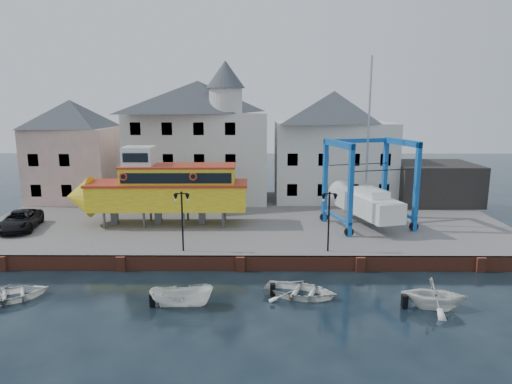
{
  "coord_description": "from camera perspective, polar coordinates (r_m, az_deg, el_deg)",
  "views": [
    {
      "loc": [
        1.23,
        -28.91,
        11.18
      ],
      "look_at": [
        1.0,
        7.0,
        4.0
      ],
      "focal_mm": 32.0,
      "sensor_mm": 36.0,
      "label": 1
    }
  ],
  "objects": [
    {
      "name": "lamp_post_right",
      "position": [
        31.28,
        9.14,
        -1.78
      ],
      "size": [
        1.12,
        0.32,
        4.2
      ],
      "color": "black",
      "rests_on": "hardstanding"
    },
    {
      "name": "quay_wall",
      "position": [
        30.94,
        -1.96,
        -8.89
      ],
      "size": [
        44.0,
        0.47,
        1.0
      ],
      "color": "brown",
      "rests_on": "ground"
    },
    {
      "name": "motorboat_d",
      "position": [
        30.31,
        -28.4,
        -11.76
      ],
      "size": [
        5.05,
        4.55,
        0.86
      ],
      "primitive_type": "imported",
      "rotation": [
        0.0,
        0.0,
        2.06
      ],
      "color": "white",
      "rests_on": "ground"
    },
    {
      "name": "travel_lift",
      "position": [
        39.23,
        13.27,
        -0.61
      ],
      "size": [
        7.5,
        9.35,
        13.7
      ],
      "rotation": [
        0.0,
        0.0,
        0.28
      ],
      "color": "#113D9E",
      "rests_on": "hardstanding"
    },
    {
      "name": "ground",
      "position": [
        31.01,
        -1.96,
        -9.83
      ],
      "size": [
        140.0,
        140.0,
        0.0
      ],
      "primitive_type": "plane",
      "color": "black",
      "rests_on": "ground"
    },
    {
      "name": "building_white_right",
      "position": [
        48.74,
        9.59,
        5.76
      ],
      "size": [
        12.0,
        8.0,
        11.2
      ],
      "color": "silver",
      "rests_on": "hardstanding"
    },
    {
      "name": "lamp_post_left",
      "position": [
        31.35,
        -9.25,
        -1.76
      ],
      "size": [
        1.12,
        0.32,
        4.2
      ],
      "color": "black",
      "rests_on": "hardstanding"
    },
    {
      "name": "shed_dark",
      "position": [
        49.9,
        21.23,
        1.1
      ],
      "size": [
        8.0,
        7.0,
        4.0
      ],
      "primitive_type": "cube",
      "color": "#262422",
      "rests_on": "hardstanding"
    },
    {
      "name": "van",
      "position": [
        41.41,
        -27.39,
        -3.15
      ],
      "size": [
        3.47,
        5.76,
        1.5
      ],
      "primitive_type": "imported",
      "rotation": [
        0.0,
        0.0,
        0.19
      ],
      "color": "black",
      "rests_on": "hardstanding"
    },
    {
      "name": "motorboat_c",
      "position": [
        27.64,
        21.27,
        -13.36
      ],
      "size": [
        3.99,
        3.61,
        1.83
      ],
      "primitive_type": "imported",
      "rotation": [
        0.0,
        0.0,
        1.38
      ],
      "color": "white",
      "rests_on": "ground"
    },
    {
      "name": "motorboat_a",
      "position": [
        26.34,
        -9.26,
        -13.96
      ],
      "size": [
        3.55,
        1.4,
        1.36
      ],
      "primitive_type": "imported",
      "rotation": [
        0.0,
        0.0,
        1.59
      ],
      "color": "white",
      "rests_on": "ground"
    },
    {
      "name": "building_white_main",
      "position": [
        47.84,
        -7.01,
        6.62
      ],
      "size": [
        14.0,
        8.3,
        14.0
      ],
      "color": "silver",
      "rests_on": "hardstanding"
    },
    {
      "name": "tour_boat",
      "position": [
        38.67,
        -12.19,
        0.47
      ],
      "size": [
        15.07,
        3.88,
        6.54
      ],
      "rotation": [
        0.0,
        0.0,
        0.02
      ],
      "color": "#59595E",
      "rests_on": "hardstanding"
    },
    {
      "name": "hardstanding",
      "position": [
        41.33,
        -1.35,
        -3.67
      ],
      "size": [
        44.0,
        22.0,
        1.0
      ],
      "primitive_type": "cube",
      "color": "#625E5C",
      "rests_on": "ground"
    },
    {
      "name": "motorboat_b",
      "position": [
        27.42,
        5.53,
        -12.8
      ],
      "size": [
        5.01,
        4.27,
        0.88
      ],
      "primitive_type": "imported",
      "rotation": [
        0.0,
        0.0,
        1.23
      ],
      "color": "white",
      "rests_on": "ground"
    },
    {
      "name": "building_pink",
      "position": [
        50.94,
        -21.9,
        4.83
      ],
      "size": [
        8.0,
        7.0,
        10.3
      ],
      "color": "tan",
      "rests_on": "hardstanding"
    }
  ]
}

